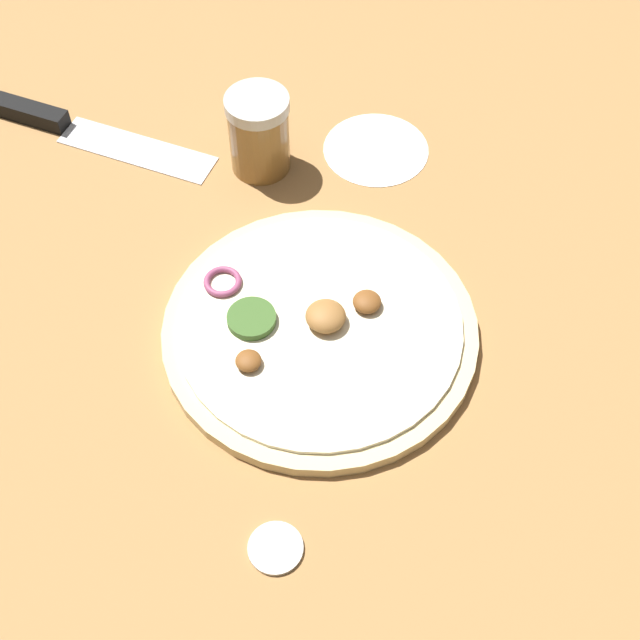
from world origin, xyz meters
TOP-DOWN VIEW (x-y plane):
  - ground_plane at (0.00, 0.00)m, footprint 3.00×3.00m
  - pizza at (-0.00, -0.00)m, footprint 0.27×0.27m
  - knife at (-0.36, -0.14)m, footprint 0.23×0.21m
  - spice_jar at (-0.21, 0.04)m, footprint 0.06×0.06m
  - loose_cap at (0.16, -0.11)m, footprint 0.04×0.04m
  - flour_patch at (-0.18, 0.15)m, footprint 0.11×0.11m

SIDE VIEW (x-z plane):
  - ground_plane at x=0.00m, z-range 0.00..0.00m
  - flour_patch at x=-0.18m, z-range 0.00..0.00m
  - loose_cap at x=0.16m, z-range 0.00..0.01m
  - knife at x=-0.36m, z-range 0.00..0.02m
  - pizza at x=0.00m, z-range -0.01..0.02m
  - spice_jar at x=-0.21m, z-range 0.00..0.08m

